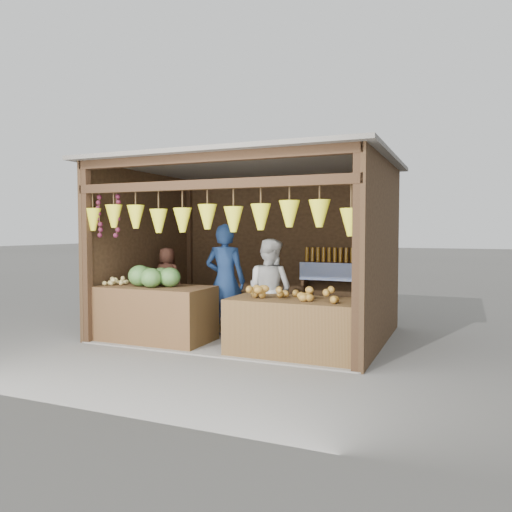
# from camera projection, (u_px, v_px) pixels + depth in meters

# --- Properties ---
(ground) EXTENTS (80.00, 80.00, 0.00)m
(ground) POSITION_uv_depth(u_px,v_px,m) (251.00, 334.00, 7.77)
(ground) COLOR #514F49
(ground) RESTS_ON ground
(stall_structure) EXTENTS (4.30, 3.30, 2.66)m
(stall_structure) POSITION_uv_depth(u_px,v_px,m) (248.00, 227.00, 7.65)
(stall_structure) COLOR slate
(stall_structure) RESTS_ON ground
(back_shelf) EXTENTS (1.25, 0.32, 1.32)m
(back_shelf) POSITION_uv_depth(u_px,v_px,m) (337.00, 274.00, 8.49)
(back_shelf) COLOR #382314
(back_shelf) RESTS_ON ground
(counter_left) EXTENTS (1.65, 0.85, 0.81)m
(counter_left) POSITION_uv_depth(u_px,v_px,m) (155.00, 314.00, 7.26)
(counter_left) COLOR #453017
(counter_left) RESTS_ON ground
(counter_right) EXTENTS (1.74, 0.85, 0.74)m
(counter_right) POSITION_uv_depth(u_px,v_px,m) (297.00, 327.00, 6.42)
(counter_right) COLOR #482F18
(counter_right) RESTS_ON ground
(stool) EXTENTS (0.33, 0.33, 0.31)m
(stool) POSITION_uv_depth(u_px,v_px,m) (167.00, 317.00, 8.44)
(stool) COLOR black
(stool) RESTS_ON ground
(man_standing) EXTENTS (0.67, 0.47, 1.71)m
(man_standing) POSITION_uv_depth(u_px,v_px,m) (225.00, 281.00, 7.51)
(man_standing) COLOR #14274C
(man_standing) RESTS_ON ground
(woman_standing) EXTENTS (0.85, 0.74, 1.50)m
(woman_standing) POSITION_uv_depth(u_px,v_px,m) (270.00, 290.00, 7.22)
(woman_standing) COLOR silver
(woman_standing) RESTS_ON ground
(vendor_seated) EXTENTS (0.52, 0.36, 1.02)m
(vendor_seated) POSITION_uv_depth(u_px,v_px,m) (167.00, 277.00, 8.41)
(vendor_seated) COLOR #552F22
(vendor_seated) RESTS_ON stool
(melon_pile) EXTENTS (1.00, 0.50, 0.32)m
(melon_pile) POSITION_uv_depth(u_px,v_px,m) (153.00, 275.00, 7.25)
(melon_pile) COLOR #15521A
(melon_pile) RESTS_ON counter_left
(tanfruit_pile) EXTENTS (0.34, 0.40, 0.13)m
(tanfruit_pile) POSITION_uv_depth(u_px,v_px,m) (116.00, 280.00, 7.44)
(tanfruit_pile) COLOR #A5994C
(tanfruit_pile) RESTS_ON counter_left
(mango_pile) EXTENTS (1.40, 0.64, 0.22)m
(mango_pile) POSITION_uv_depth(u_px,v_px,m) (296.00, 291.00, 6.36)
(mango_pile) COLOR #AB3816
(mango_pile) RESTS_ON counter_right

